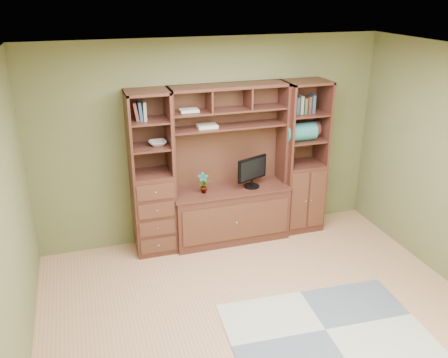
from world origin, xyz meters
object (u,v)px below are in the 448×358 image
object	(u,v)px
center_hutch	(231,167)
left_tower	(152,175)
right_tower	(303,158)
monitor	(252,167)

from	to	relation	value
center_hutch	left_tower	size ratio (longest dim) A/B	1.00
center_hutch	right_tower	distance (m)	1.03
center_hutch	right_tower	xyz separation A→B (m)	(1.02, 0.04, 0.00)
left_tower	monitor	distance (m)	1.28
left_tower	monitor	world-z (taller)	left_tower
left_tower	right_tower	world-z (taller)	same
center_hutch	left_tower	xyz separation A→B (m)	(-1.00, 0.04, 0.00)
center_hutch	left_tower	world-z (taller)	same
monitor	right_tower	bearing A→B (deg)	-15.71
right_tower	monitor	world-z (taller)	right_tower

